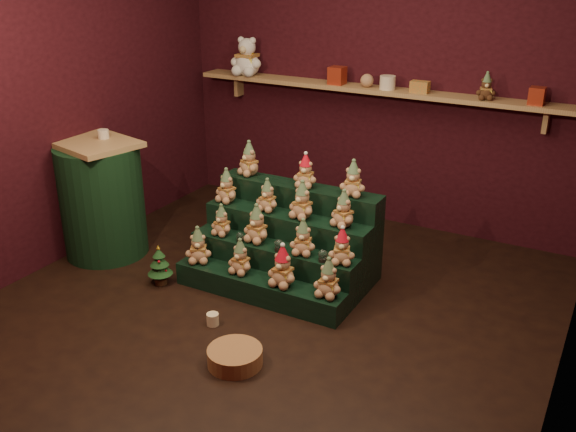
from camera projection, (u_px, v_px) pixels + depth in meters
The scene contains 40 objects.
ground at pixel (271, 306), 4.81m from camera, with size 4.00×4.00×0.00m, color black.
back_wall at pixel (381, 75), 5.93m from camera, with size 4.00×0.10×2.80m, color black.
front_wall at pixel (14, 234), 2.62m from camera, with size 4.00×0.10×2.80m, color black.
left_wall at pixel (50, 93), 5.19m from camera, with size 0.10×4.00×2.80m, color black.
back_shelf at pixel (373, 90), 5.83m from camera, with size 3.60×0.26×0.24m.
riser_tier_front at pixel (259, 288), 4.88m from camera, with size 1.40×0.22×0.18m, color black.
riser_tier_midfront at pixel (273, 266), 5.02m from camera, with size 1.40×0.22×0.36m, color black.
riser_tier_midback at pixel (287, 245), 5.17m from camera, with size 1.40×0.22×0.54m, color black.
riser_tier_back at pixel (299, 226), 5.31m from camera, with size 1.40×0.22×0.72m, color black.
teddy_0 at pixel (198, 245), 5.05m from camera, with size 0.21×0.19×0.29m, color tan, non-canonical shape.
teddy_1 at pixel (240, 257), 4.87m from camera, with size 0.20×0.18×0.27m, color tan, non-canonical shape.
teddy_2 at pixel (283, 266), 4.68m from camera, with size 0.22×0.20×0.31m, color tan, non-canonical shape.
teddy_3 at pixel (328, 278), 4.54m from camera, with size 0.21×0.19×0.29m, color tan, non-canonical shape.
teddy_4 at pixel (222, 220), 5.10m from camera, with size 0.18×0.16×0.25m, color tan, non-canonical shape.
teddy_5 at pixel (257, 224), 4.97m from camera, with size 0.21×0.19×0.30m, color tan, non-canonical shape.
teddy_6 at pixel (303, 237), 4.77m from camera, with size 0.20×0.18×0.27m, color tan, non-canonical shape.
teddy_7 at pixel (342, 246), 4.63m from camera, with size 0.19×0.17×0.27m, color tan, non-canonical shape.
teddy_8 at pixel (227, 186), 5.27m from camera, with size 0.20×0.18×0.28m, color tan, non-canonical shape.
teddy_9 at pixel (267, 195), 5.09m from camera, with size 0.19×0.17×0.26m, color tan, non-canonical shape.
teddy_10 at pixel (302, 200), 4.95m from camera, with size 0.21×0.19×0.30m, color tan, non-canonical shape.
teddy_11 at pixel (344, 209), 4.80m from camera, with size 0.20×0.18×0.28m, color tan, non-canonical shape.
teddy_12 at pixel (249, 159), 5.35m from camera, with size 0.20×0.18×0.28m, color tan, non-canonical shape.
teddy_13 at pixel (306, 171), 5.08m from camera, with size 0.19×0.17×0.27m, color tan, non-canonical shape.
teddy_14 at pixel (353, 179), 4.89m from camera, with size 0.20×0.18×0.28m, color tan, non-canonical shape.
snow_globe_a at pixel (240, 237), 5.01m from camera, with size 0.06×0.06×0.08m.
snow_globe_b at pixel (279, 245), 4.85m from camera, with size 0.07×0.07×0.09m.
snow_globe_c at pixel (323, 256), 4.68m from camera, with size 0.07×0.07×0.09m.
side_table at pixel (102, 199), 5.49m from camera, with size 0.77×0.71×1.01m.
table_ornament at pixel (103, 134), 5.36m from camera, with size 0.09×0.09×0.07m, color beige.
mini_christmas_tree at pixel (160, 265), 5.08m from camera, with size 0.20×0.20×0.34m.
mug_left at pixel (213, 319), 4.56m from camera, with size 0.09×0.09×0.09m, color beige.
mug_right at pixel (253, 359), 4.11m from camera, with size 0.10×0.10×0.10m, color beige.
wicker_basket at pixel (235, 357), 4.12m from camera, with size 0.36×0.36×0.11m, color #9A6B3E.
white_bear at pixel (247, 51), 6.29m from camera, with size 0.33×0.30×0.47m, color white, non-canonical shape.
brown_bear at pixel (486, 86), 5.30m from camera, with size 0.16×0.14×0.22m, color #452C17, non-canonical shape.
gift_tin_red_a at pixel (337, 75), 5.93m from camera, with size 0.14×0.14×0.16m, color #9D2D18.
gift_tin_cream at pixel (387, 83), 5.71m from camera, with size 0.14×0.14×0.12m, color beige.
gift_tin_red_b at pixel (537, 96), 5.14m from camera, with size 0.12×0.12×0.14m, color #9D2D18.
shelf_plush_ball at pixel (367, 81), 5.80m from camera, with size 0.12×0.12×0.12m, color tan.
scarf_gift_box at pixel (420, 87), 5.58m from camera, with size 0.16×0.10×0.10m, color #D85D1E.
Camera 1 is at (2.14, -3.60, 2.47)m, focal length 40.00 mm.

